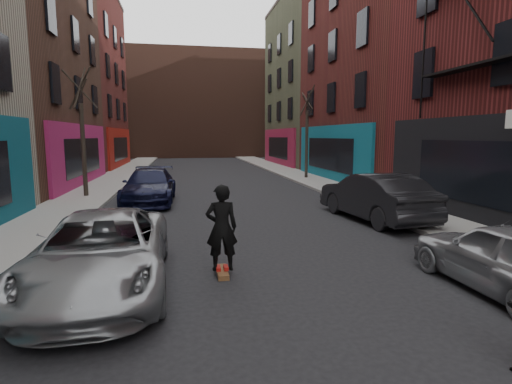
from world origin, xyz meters
name	(u,v)px	position (x,y,z in m)	size (l,w,h in m)	color
sidewalk_left	(123,173)	(-6.25, 30.00, 0.07)	(2.50, 84.00, 0.13)	gray
sidewalk_right	(284,171)	(6.25, 30.00, 0.07)	(2.50, 84.00, 0.13)	gray
buildings_right	(509,26)	(13.50, 16.00, 8.00)	(12.00, 56.00, 16.00)	#46261E
building_far	(195,106)	(0.00, 56.00, 7.00)	(40.00, 10.00, 14.00)	#47281E
tree_left_far	(82,124)	(-6.20, 18.00, 3.38)	(2.00, 2.00, 6.50)	black
tree_right_far	(307,125)	(6.20, 24.00, 3.53)	(2.00, 2.00, 6.80)	black
parked_left_far	(101,252)	(-3.30, 6.35, 0.71)	(2.35, 5.11, 1.42)	#919499
parked_left_end	(150,186)	(-3.21, 16.17, 0.73)	(2.04, 5.02, 1.46)	black
parked_right_far	(508,258)	(3.98, 4.80, 0.67)	(1.59, 3.96, 1.35)	#919499
parked_right_end	(375,197)	(4.60, 11.21, 0.81)	(1.71, 4.92, 1.62)	black
skateboard	(222,272)	(-1.02, 6.73, 0.05)	(0.22, 0.80, 0.10)	brown
skateboarder	(222,228)	(-1.02, 6.73, 0.99)	(0.65, 0.43, 1.79)	black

